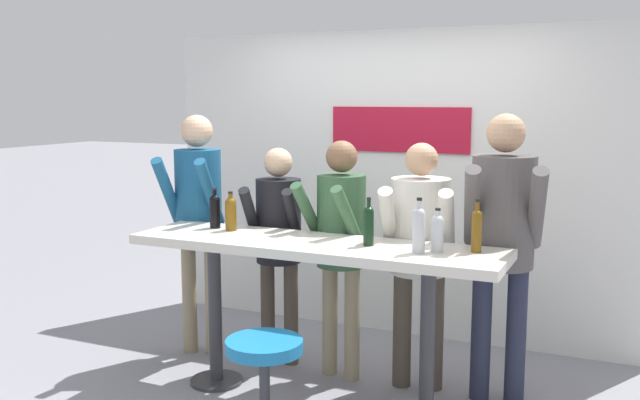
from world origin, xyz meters
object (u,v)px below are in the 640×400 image
object	(u,v)px
wine_bottle_0	(419,228)
wine_bottle_5	(477,229)
person_center_left	(340,232)
person_center_right	(503,227)
person_far_left	(198,206)
wine_bottle_2	(369,224)
wine_bottle_3	(231,212)
tasting_table	(314,267)
wine_bottle_1	(215,209)
person_left	(278,231)
wine_bottle_4	(437,231)
bar_stool	(264,375)
person_center	(420,240)

from	to	relation	value
wine_bottle_0	wine_bottle_5	size ratio (longest dim) A/B	1.04
person_center_left	person_center_right	bearing A→B (deg)	13.14
person_far_left	wine_bottle_2	distance (m)	1.56
person_center_left	wine_bottle_3	world-z (taller)	person_center_left
tasting_table	wine_bottle_3	distance (m)	0.73
wine_bottle_1	wine_bottle_3	distance (m)	0.15
person_left	wine_bottle_4	xyz separation A→B (m)	(1.30, -0.48, 0.19)
person_center_left	wine_bottle_2	distance (m)	0.57
person_center_left	wine_bottle_1	bearing A→B (deg)	-148.55
tasting_table	wine_bottle_1	size ratio (longest dim) A/B	8.65
tasting_table	person_far_left	xyz separation A→B (m)	(-1.16, 0.44, 0.25)
wine_bottle_3	bar_stool	bearing A→B (deg)	-48.63
tasting_table	person_far_left	bearing A→B (deg)	159.28
person_center_right	wine_bottle_4	bearing A→B (deg)	-132.81
tasting_table	wine_bottle_1	world-z (taller)	wine_bottle_1
bar_stool	tasting_table	bearing A→B (deg)	89.96
bar_stool	person_center	distance (m)	1.40
wine_bottle_3	person_center_left	bearing A→B (deg)	27.79
wine_bottle_4	person_center_right	bearing A→B (deg)	58.97
person_center	wine_bottle_4	size ratio (longest dim) A/B	6.38
person_center_right	wine_bottle_5	size ratio (longest dim) A/B	5.91
tasting_table	person_center_left	size ratio (longest dim) A/B	1.44
tasting_table	wine_bottle_5	size ratio (longest dim) A/B	7.65
person_far_left	wine_bottle_4	xyz separation A→B (m)	(1.94, -0.41, 0.04)
person_far_left	wine_bottle_5	size ratio (longest dim) A/B	5.81
person_center_right	wine_bottle_4	xyz separation A→B (m)	(-0.29, -0.48, 0.03)
wine_bottle_0	wine_bottle_5	xyz separation A→B (m)	(0.30, 0.16, -0.01)
bar_stool	person_far_left	distance (m)	1.75
person_center_left	wine_bottle_1	world-z (taller)	person_center_left
person_center	wine_bottle_4	bearing A→B (deg)	-72.58
person_center_right	wine_bottle_0	world-z (taller)	person_center_right
person_far_left	wine_bottle_4	size ratio (longest dim) A/B	7.00
wine_bottle_0	person_center	bearing A→B (deg)	105.63
bar_stool	wine_bottle_3	bearing A→B (deg)	131.37
wine_bottle_3	wine_bottle_2	bearing A→B (deg)	-4.11
wine_bottle_1	bar_stool	bearing A→B (deg)	-44.15
person_center	wine_bottle_0	distance (m)	0.59
tasting_table	person_left	distance (m)	0.73
bar_stool	person_center	bearing A→B (deg)	64.78
person_far_left	person_left	bearing A→B (deg)	-4.32
bar_stool	person_far_left	size ratio (longest dim) A/B	0.34
bar_stool	person_left	world-z (taller)	person_left
wine_bottle_1	wine_bottle_3	size ratio (longest dim) A/B	1.04
bar_stool	wine_bottle_4	world-z (taller)	wine_bottle_4
wine_bottle_2	wine_bottle_5	size ratio (longest dim) A/B	0.95
person_left	person_center_right	size ratio (longest dim) A/B	0.86
person_left	wine_bottle_0	size ratio (longest dim) A/B	4.90
wine_bottle_1	wine_bottle_2	bearing A→B (deg)	-5.29
person_far_left	wine_bottle_1	bearing A→B (deg)	-51.71
person_center_left	person_center_right	xyz separation A→B (m)	(1.08, 0.05, 0.11)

